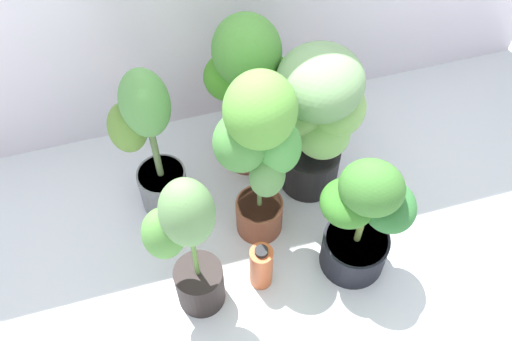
# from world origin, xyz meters

# --- Properties ---
(ground_plane) EXTENTS (8.00, 8.00, 0.00)m
(ground_plane) POSITION_xyz_m (0.00, 0.00, 0.00)
(ground_plane) COLOR silver
(ground_plane) RESTS_ON ground
(potted_plant_back_center) EXTENTS (0.40, 0.37, 0.81)m
(potted_plant_back_center) POSITION_xyz_m (0.06, 0.54, 0.48)
(potted_plant_back_center) COLOR brown
(potted_plant_back_center) RESTS_ON ground
(potted_plant_back_left) EXTENTS (0.30, 0.26, 0.81)m
(potted_plant_back_left) POSITION_xyz_m (-0.38, 0.40, 0.42)
(potted_plant_back_left) COLOR slate
(potted_plant_back_left) RESTS_ON ground
(potted_plant_front_right) EXTENTS (0.40, 0.31, 0.65)m
(potted_plant_front_right) POSITION_xyz_m (0.33, -0.10, 0.34)
(potted_plant_front_right) COLOR black
(potted_plant_front_right) RESTS_ON ground
(potted_plant_center) EXTENTS (0.37, 0.36, 0.90)m
(potted_plant_center) POSITION_xyz_m (-0.00, 0.16, 0.56)
(potted_plant_center) COLOR brown
(potted_plant_center) RESTS_ON ground
(potted_plant_front_left) EXTENTS (0.30, 0.24, 0.79)m
(potted_plant_front_left) POSITION_xyz_m (-0.33, -0.08, 0.43)
(potted_plant_front_left) COLOR black
(potted_plant_front_left) RESTS_ON ground
(potted_plant_back_right) EXTENTS (0.51, 0.43, 0.77)m
(potted_plant_back_right) POSITION_xyz_m (0.28, 0.33, 0.47)
(potted_plant_back_right) COLOR black
(potted_plant_back_right) RESTS_ON ground
(nutrient_bottle) EXTENTS (0.09, 0.09, 0.26)m
(nutrient_bottle) POSITION_xyz_m (-0.06, -0.08, 0.12)
(nutrient_bottle) COLOR #C7572B
(nutrient_bottle) RESTS_ON ground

